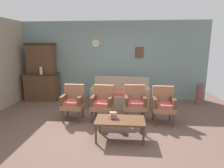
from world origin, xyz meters
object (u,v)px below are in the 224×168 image
Objects in this scene: armchair_by_doorway at (103,102)px; armchair_near_couch_end at (163,103)px; armchair_near_cabinet at (73,101)px; floral_couch at (121,96)px; vase_on_cabinet at (41,71)px; book_stack_on_table at (113,115)px; floor_vase_by_wall at (200,94)px; coffee_table at (120,121)px; armchair_row_middle at (135,101)px; side_cabinet at (42,87)px.

armchair_by_doorway is 1.00× the size of armchair_near_couch_end.
armchair_near_couch_end is (2.26, -0.02, 0.00)m from armchair_near_cabinet.
floral_couch and armchair_by_doorway have the same top height.
vase_on_cabinet is 3.61m from book_stack_on_table.
floor_vase_by_wall is at bearing 23.32° from armchair_near_cabinet.
armchair_by_doorway is at bearing 117.37° from coffee_table.
armchair_near_couch_end is (0.69, -0.09, 0.00)m from armchair_row_middle.
side_cabinet is at bearing 178.92° from floor_vase_by_wall.
floral_couch is 1.24m from armchair_by_doorway.
armchair_row_middle is (0.81, 0.08, 0.00)m from armchair_by_doorway.
floor_vase_by_wall reaches higher than coffee_table.
armchair_near_cabinet is 0.90× the size of coffee_table.
floral_couch is at bearing 132.91° from armchair_near_couch_end.
side_cabinet is at bearing 136.15° from book_stack_on_table.
side_cabinet is at bearing 114.20° from vase_on_cabinet.
armchair_near_cabinet is 1.57m from coffee_table.
armchair_near_cabinet is 2.26m from armchair_near_couch_end.
floor_vase_by_wall is (2.54, 0.46, 0.01)m from floral_couch.
armchair_near_couch_end reaches higher than coffee_table.
armchair_row_middle is (1.57, 0.06, 0.00)m from armchair_near_cabinet.
floral_couch is 1.96× the size of armchair_by_doorway.
armchair_near_cabinet is at bearing -46.73° from side_cabinet.
book_stack_on_table reaches higher than coffee_table.
armchair_near_couch_end is at bearing -24.05° from side_cabinet.
armchair_row_middle is at bearing 64.05° from book_stack_on_table.
armchair_row_middle is 2.64m from floor_vase_by_wall.
book_stack_on_table is (-0.07, -2.04, 0.16)m from floral_couch.
coffee_table is (2.85, -2.65, -0.09)m from side_cabinet.
coffee_table is at bearing -137.77° from armchair_near_couch_end.
book_stack_on_table is at bearing -136.22° from floor_vase_by_wall.
armchair_near_cabinet is 5.89× the size of book_stack_on_table.
armchair_near_cabinet is at bearing -44.93° from vase_on_cabinet.
armchair_row_middle is 0.90× the size of coffee_table.
vase_on_cabinet is 3.46m from armchair_row_middle.
armchair_row_middle is at bearing -69.78° from floral_couch.
floral_couch is (2.69, -0.37, -0.73)m from vase_on_cabinet.
armchair_near_cabinet and armchair_row_middle have the same top height.
armchair_near_cabinet and armchair_near_couch_end have the same top height.
armchair_by_doorway and armchair_near_couch_end have the same top height.
armchair_by_doorway is 1.34× the size of floor_vase_by_wall.
armchair_near_couch_end is at bearing 42.23° from coffee_table.
floor_vase_by_wall is (5.23, 0.09, -0.72)m from vase_on_cabinet.
armchair_by_doorway is (-0.41, -1.16, 0.17)m from floral_couch.
floor_vase_by_wall is at bearing -1.08° from side_cabinet.
book_stack_on_table is at bearing -142.83° from armchair_near_couch_end.
side_cabinet is at bearing 133.27° from armchair_near_cabinet.
vase_on_cabinet is at bearing 154.89° from armchair_row_middle.
armchair_near_cabinet reaches higher than coffee_table.
armchair_by_doorway is at bearing 111.20° from book_stack_on_table.
armchair_near_cabinet is 1.00× the size of armchair_row_middle.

